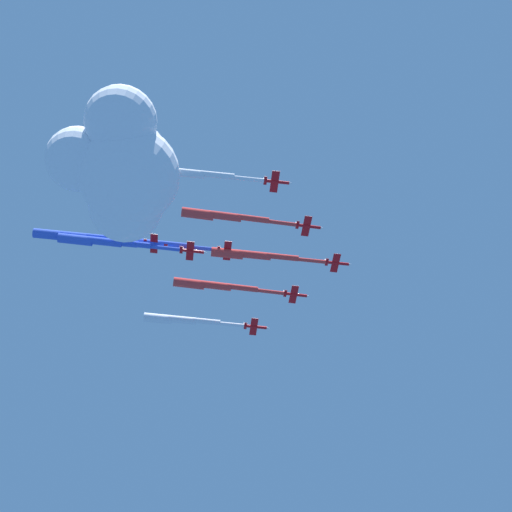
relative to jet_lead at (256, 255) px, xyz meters
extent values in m
cylinder|color=red|center=(-1.76, 30.32, -0.03)|extent=(1.82, 9.06, 1.24)
cone|color=white|center=(-2.08, 35.36, -0.03)|extent=(1.26, 1.37, 1.17)
cylinder|color=black|center=(-1.45, 25.58, -0.03)|extent=(0.96, 0.66, 0.93)
ellipsoid|color=black|center=(-1.82, 32.30, 0.43)|extent=(0.97, 1.95, 0.77)
cube|color=red|center=(-1.73, 29.78, -0.08)|extent=(8.50, 3.24, 1.25)
cube|color=white|center=(-5.53, 29.53, 0.50)|extent=(0.86, 2.34, 0.19)
cube|color=white|center=(2.09, 30.03, -0.52)|extent=(0.86, 2.34, 0.19)
cube|color=red|center=(-1.51, 26.55, -0.03)|extent=(3.25, 1.31, 0.52)
cube|color=white|center=(-1.38, 26.56, 0.91)|extent=(0.46, 1.42, 1.90)
cylinder|color=red|center=(-1.09, 20.18, -0.03)|extent=(2.34, 11.83, 1.57)
cylinder|color=red|center=(-0.13, 10.00, -0.07)|extent=(3.12, 11.89, 2.36)
cylinder|color=red|center=(0.13, -0.23, -0.02)|extent=(3.90, 11.94, 3.14)
cylinder|color=red|center=(0.36, -10.46, 0.04)|extent=(4.69, 11.99, 3.93)
cylinder|color=red|center=(-15.65, 15.81, -0.79)|extent=(2.00, 9.07, 1.23)
cone|color=white|center=(-16.09, 20.84, -0.79)|extent=(1.27, 1.40, 1.17)
cylinder|color=black|center=(-15.25, 11.08, -0.79)|extent=(0.97, 0.68, 0.92)
ellipsoid|color=black|center=(-15.77, 17.79, -0.32)|extent=(1.00, 1.97, 0.77)
cube|color=red|center=(-15.61, 15.27, -0.84)|extent=(8.55, 3.41, 1.18)
cube|color=white|center=(-19.41, 14.94, -0.29)|extent=(0.90, 2.35, 0.19)
cube|color=white|center=(-11.80, 15.60, -1.25)|extent=(0.90, 2.35, 0.19)
cube|color=red|center=(-15.33, 12.04, -0.79)|extent=(3.27, 1.37, 0.50)
cube|color=white|center=(-15.21, 12.05, 0.16)|extent=(0.47, 1.43, 1.90)
cylinder|color=red|center=(-14.79, 5.75, -0.79)|extent=(2.55, 11.69, 1.56)
cylinder|color=red|center=(-13.63, -4.27, -0.82)|extent=(3.33, 11.76, 2.34)
cylinder|color=red|center=(-13.17, -14.36, -0.77)|extent=(4.11, 11.83, 3.13)
cylinder|color=red|center=(-12.74, -24.45, -0.72)|extent=(4.89, 11.89, 3.91)
cylinder|color=red|center=(14.13, 18.02, -2.95)|extent=(2.01, 9.07, 1.23)
cone|color=white|center=(13.69, 23.05, -2.95)|extent=(1.27, 1.40, 1.16)
cylinder|color=black|center=(14.55, 13.29, -2.95)|extent=(0.97, 0.68, 0.92)
ellipsoid|color=black|center=(14.02, 20.00, -2.49)|extent=(1.00, 1.97, 0.77)
cube|color=red|center=(14.18, 17.48, -3.00)|extent=(8.56, 3.42, 1.16)
cube|color=white|center=(10.38, 17.15, -2.47)|extent=(0.91, 2.35, 0.18)
cube|color=white|center=(17.99, 17.82, -3.40)|extent=(0.91, 2.35, 0.18)
cube|color=red|center=(14.47, 14.26, -2.95)|extent=(3.27, 1.38, 0.49)
cube|color=white|center=(14.58, 14.27, -2.01)|extent=(0.47, 1.43, 1.90)
cylinder|color=red|center=(15.01, 8.11, -2.95)|extent=(2.54, 11.37, 1.56)
cylinder|color=red|center=(16.16, -1.63, -2.99)|extent=(3.32, 11.44, 2.34)
cylinder|color=red|center=(16.61, -11.44, -2.94)|extent=(4.10, 11.51, 3.12)
cylinder|color=red|center=(17.04, -21.24, -2.89)|extent=(4.87, 11.57, 3.90)
cylinder|color=red|center=(-29.55, 1.30, -2.95)|extent=(1.82, 9.06, 1.21)
cone|color=white|center=(-29.90, 6.34, -2.95)|extent=(1.24, 1.38, 1.15)
cylinder|color=black|center=(-29.23, -3.44, -2.95)|extent=(0.95, 0.66, 0.91)
ellipsoid|color=black|center=(-29.64, 3.28, -2.49)|extent=(0.96, 1.95, 0.76)
cube|color=red|center=(-29.52, 0.76, -3.00)|extent=(8.53, 3.27, 1.03)
cube|color=white|center=(-33.34, 0.50, -2.53)|extent=(0.86, 2.34, 0.17)
cube|color=white|center=(-25.70, 1.02, -3.34)|extent=(0.86, 2.34, 0.17)
cube|color=red|center=(-29.30, -2.47, -2.95)|extent=(3.26, 1.32, 0.44)
cube|color=white|center=(-29.20, -2.46, -2.01)|extent=(0.42, 1.42, 1.90)
cylinder|color=white|center=(-28.89, -8.36, -2.95)|extent=(2.27, 10.74, 1.54)
cylinder|color=white|center=(-27.96, -17.58, -2.99)|extent=(3.03, 10.79, 2.31)
cylinder|color=white|center=(-27.74, -26.86, -2.94)|extent=(3.80, 10.84, 3.08)
cylinder|color=white|center=(-27.54, -36.13, -2.90)|extent=(4.57, 10.90, 3.85)
cylinder|color=red|center=(30.02, 5.72, -1.96)|extent=(1.77, 9.06, 1.24)
cone|color=white|center=(29.73, 10.76, -1.96)|extent=(1.25, 1.37, 1.18)
cylinder|color=black|center=(30.30, 0.98, -1.96)|extent=(0.97, 0.65, 0.93)
ellipsoid|color=black|center=(29.97, 7.70, -1.50)|extent=(0.96, 1.95, 0.78)
cube|color=red|center=(30.05, 5.18, -2.01)|extent=(8.48, 3.19, 1.30)
cube|color=white|center=(26.25, 4.96, -1.41)|extent=(0.84, 2.34, 0.20)
cube|color=white|center=(33.87, 5.41, -2.47)|extent=(0.84, 2.34, 0.20)
cube|color=red|center=(30.25, 1.95, -1.96)|extent=(3.24, 1.29, 0.54)
cube|color=white|center=(30.38, 1.96, -1.02)|extent=(0.46, 1.42, 1.90)
cylinder|color=white|center=(30.63, -4.45, -1.96)|extent=(2.28, 11.90, 1.58)
cylinder|color=white|center=(31.53, -14.70, -2.00)|extent=(3.07, 11.95, 2.37)
cylinder|color=white|center=(31.73, -25.00, -1.94)|extent=(3.85, 11.99, 3.16)
cylinder|color=white|center=(31.90, -35.29, -1.88)|extent=(4.64, 12.04, 3.95)
cylinder|color=red|center=(1.23, -9.89, 0.36)|extent=(1.78, 9.06, 1.22)
cone|color=white|center=(0.91, -4.85, 0.36)|extent=(1.24, 1.37, 1.16)
cylinder|color=black|center=(1.53, -14.64, 0.36)|extent=(0.95, 0.66, 0.92)
ellipsoid|color=black|center=(1.16, -7.91, 0.82)|extent=(0.95, 1.95, 0.77)
cube|color=red|center=(1.26, -10.43, 0.31)|extent=(8.51, 3.22, 1.15)
cube|color=white|center=(-2.55, -10.67, 0.84)|extent=(0.85, 2.34, 0.18)
cube|color=white|center=(5.08, -10.19, -0.08)|extent=(0.85, 2.34, 0.18)
cube|color=red|center=(1.47, -13.67, 0.36)|extent=(3.25, 1.30, 0.48)
cube|color=white|center=(1.58, -13.66, 1.30)|extent=(0.43, 1.42, 1.90)
cylinder|color=blue|center=(1.85, -19.79, 0.36)|extent=(2.25, 11.26, 1.56)
cylinder|color=blue|center=(2.75, -29.48, 0.32)|extent=(3.03, 11.31, 2.34)
cylinder|color=blue|center=(2.95, -39.22, 0.37)|extent=(3.81, 11.36, 3.12)
cylinder|color=blue|center=(3.12, -48.96, 0.43)|extent=(4.59, 11.41, 3.90)
cylinder|color=red|center=(2.22, -23.30, -3.00)|extent=(1.92, 9.07, 1.25)
cone|color=white|center=(1.84, -18.26, -3.00)|extent=(1.28, 1.39, 1.19)
cylinder|color=black|center=(2.58, -28.04, -3.00)|extent=(0.98, 0.67, 0.94)
ellipsoid|color=black|center=(2.14, -21.32, -2.54)|extent=(0.99, 1.96, 0.79)
cube|color=red|center=(2.26, -23.84, -3.05)|extent=(8.51, 3.32, 1.38)
cube|color=white|center=(-1.53, -24.12, -2.41)|extent=(0.88, 2.35, 0.20)
cube|color=white|center=(6.06, -23.55, -3.55)|extent=(0.88, 2.35, 0.20)
cube|color=red|center=(2.51, -27.07, -3.00)|extent=(3.25, 1.34, 0.57)
cube|color=white|center=(2.65, -27.06, -2.06)|extent=(0.50, 1.43, 1.90)
cylinder|color=blue|center=(3.00, -33.58, -3.00)|extent=(2.50, 12.18, 1.59)
cylinder|color=blue|center=(4.08, -44.04, -3.05)|extent=(3.29, 12.24, 2.39)
cylinder|color=blue|center=(4.46, -54.56, -2.98)|extent=(4.08, 12.30, 3.18)
cylinder|color=blue|center=(4.82, -65.07, -2.92)|extent=(4.88, 12.36, 3.98)
cylinder|color=red|center=(3.22, -36.71, -0.32)|extent=(1.79, 9.06, 1.24)
cone|color=white|center=(2.91, -31.66, -0.32)|extent=(1.25, 1.37, 1.17)
cylinder|color=black|center=(3.51, -41.45, -0.32)|extent=(0.96, 0.66, 0.93)
ellipsoid|color=black|center=(3.16, -34.73, 0.15)|extent=(0.96, 1.95, 0.77)
cube|color=red|center=(3.25, -37.24, -0.37)|extent=(8.50, 3.21, 1.24)
cube|color=white|center=(-0.55, -37.48, 0.21)|extent=(0.85, 2.34, 0.19)
cube|color=white|center=(7.06, -37.01, -0.80)|extent=(0.85, 2.34, 0.19)
cube|color=red|center=(3.45, -40.48, -0.32)|extent=(3.25, 1.30, 0.52)
cube|color=white|center=(3.58, -40.47, 0.62)|extent=(0.45, 1.42, 1.90)
cylinder|color=blue|center=(3.83, -46.52, -0.32)|extent=(2.25, 11.07, 1.57)
cylinder|color=blue|center=(4.72, -56.04, -0.36)|extent=(3.04, 11.12, 2.36)
cylinder|color=blue|center=(4.90, -65.60, -0.30)|extent=(3.82, 11.17, 3.14)
cylinder|color=blue|center=(5.06, -75.17, -0.24)|extent=(4.60, 11.21, 3.93)
sphere|color=white|center=(31.23, -44.34, -5.01)|extent=(34.40, 34.40, 34.40)
sphere|color=white|center=(19.71, -46.00, -4.49)|extent=(25.80, 25.80, 25.80)
sphere|color=white|center=(48.66, -46.93, -1.55)|extent=(24.08, 24.08, 24.08)
sphere|color=white|center=(35.27, -61.48, -2.95)|extent=(22.36, 22.36, 22.36)
sphere|color=white|center=(35.88, -42.93, 7.22)|extent=(18.92, 18.92, 18.92)
camera|label=1|loc=(111.98, -5.26, -213.74)|focal=45.99mm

